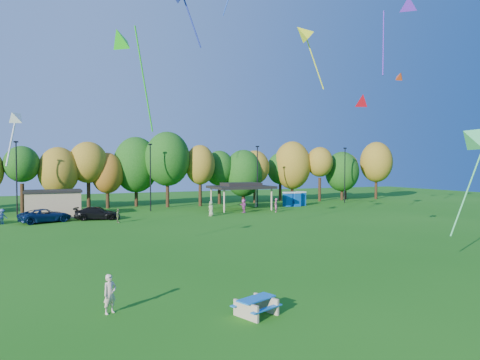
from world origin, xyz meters
name	(u,v)px	position (x,y,z in m)	size (l,w,h in m)	color
ground	(285,297)	(0.00, 0.00, 0.00)	(160.00, 160.00, 0.00)	#19600F
tree_line	(121,167)	(-1.03, 45.51, 5.91)	(93.57, 10.55, 11.15)	black
lamp_posts	(150,175)	(2.00, 40.00, 4.90)	(64.50, 0.25, 9.09)	black
utility_building	(53,204)	(-10.00, 38.00, 1.64)	(6.30, 4.30, 3.25)	tan
pavilion	(241,187)	(14.00, 37.00, 3.23)	(8.20, 6.20, 3.77)	tan
porta_potties	(295,199)	(23.57, 38.40, 1.10)	(3.75, 1.83, 2.18)	#0B4799
picnic_table	(256,305)	(-2.33, -1.68, 0.42)	(2.07, 1.90, 0.73)	tan
kite_flyer	(110,294)	(-7.86, 0.97, 0.83)	(0.60, 0.40, 1.65)	beige
car_c	(45,216)	(-10.82, 33.32, 0.74)	(2.46, 5.34, 1.49)	#0C214B
car_d	(97,213)	(-5.41, 33.54, 0.73)	(2.04, 5.01, 1.45)	black
far_person_0	(276,205)	(16.97, 32.29, 0.91)	(0.67, 0.44, 1.83)	#C15A7A
far_person_1	(2,217)	(-14.96, 33.58, 0.81)	(1.04, 0.60, 1.62)	#455A98
far_person_2	(118,216)	(-3.63, 29.89, 0.76)	(0.90, 0.37, 1.53)	olive
far_person_3	(211,209)	(7.61, 31.56, 0.92)	(0.90, 0.58, 1.83)	#8A9969
far_person_5	(244,206)	(12.75, 33.28, 0.92)	(1.71, 0.55, 1.85)	#AE4891
kite_2	(408,5)	(23.90, 16.63, 22.81)	(4.18, 4.45, 8.67)	#7328DA
kite_3	(17,118)	(-11.75, 9.25, 8.85)	(1.33, 2.01, 3.34)	silver
kite_4	(303,33)	(9.60, 13.97, 17.43)	(3.49, 1.97, 5.62)	#EBFA1A
kite_10	(400,76)	(29.35, 23.28, 17.23)	(1.37, 1.67, 1.47)	red
kite_11	(121,39)	(-5.59, 13.10, 14.93)	(3.31, 3.89, 7.45)	#24CF1B
kite_13	(362,99)	(9.06, 5.67, 10.62)	(1.40, 1.58, 1.30)	red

